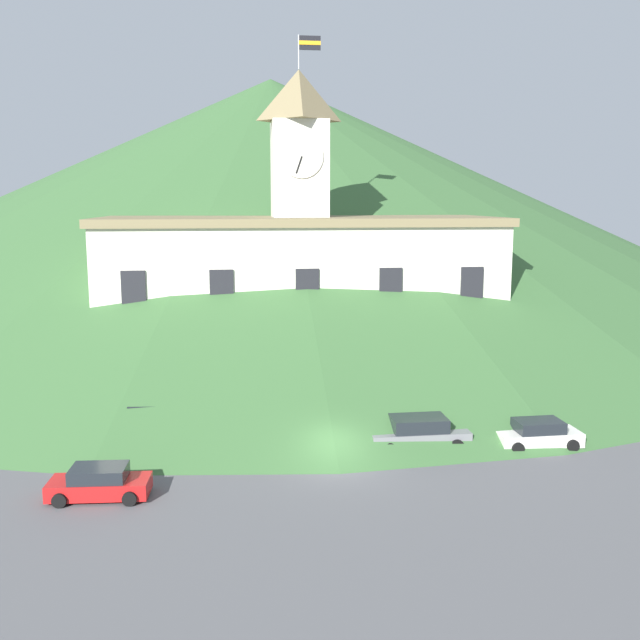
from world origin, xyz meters
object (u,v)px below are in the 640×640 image
car_white_taxi (538,435)px  car_gray_pickup (418,434)px  street_lamp_center (313,349)px  pedestrian (344,394)px  car_blue_van (156,422)px  street_lamp_far_right (152,356)px  car_green_wagon (299,415)px  street_lamp_left (470,348)px  car_red_sedan (99,483)px

car_white_taxi → car_gray_pickup: car_gray_pickup is taller
street_lamp_center → pedestrian: size_ratio=2.81×
car_white_taxi → car_blue_van: bearing=-12.4°
car_white_taxi → pedestrian: pedestrian is taller
street_lamp_far_right → car_green_wagon: (8.98, -5.65, -2.55)m
street_lamp_left → car_white_taxi: (0.30, -10.57, -2.58)m
street_lamp_far_right → street_lamp_left: bearing=0.0°
street_lamp_far_right → street_lamp_center: street_lamp_center is taller
street_lamp_center → car_gray_pickup: bearing=-65.5°
street_lamp_center → street_lamp_far_right: bearing=180.0°
car_gray_pickup → street_lamp_center: bearing=-66.4°
street_lamp_far_right → car_red_sedan: size_ratio=0.99×
car_green_wagon → car_red_sedan: 13.23m
car_gray_pickup → street_lamp_left: bearing=-122.3°
street_lamp_center → street_lamp_left: size_ratio=1.06×
street_lamp_center → car_gray_pickup: street_lamp_center is taller
car_red_sedan → car_gray_pickup: bearing=-160.7°
street_lamp_far_right → car_green_wagon: 10.91m
car_white_taxi → pedestrian: (-9.25, 8.40, 0.22)m
street_lamp_far_right → pedestrian: bearing=-10.1°
car_red_sedan → street_lamp_far_right: bearing=-89.8°
car_green_wagon → car_blue_van: bearing=-168.4°
car_gray_pickup → pedestrian: car_gray_pickup is taller
street_lamp_far_right → car_white_taxi: (21.42, -10.57, -2.58)m
car_blue_van → pedestrian: size_ratio=3.06×
car_gray_pickup → car_red_sedan: 16.38m
street_lamp_far_right → car_blue_van: (0.90, -6.69, -2.31)m
street_lamp_center → street_lamp_left: (10.71, 0.00, -0.16)m
pedestrian → street_lamp_left: bearing=61.7°
street_lamp_center → pedestrian: 3.77m
car_white_taxi → pedestrian: bearing=-43.9°
car_blue_van → pedestrian: (11.27, 4.51, -0.05)m
street_lamp_far_right → street_lamp_center: bearing=0.0°
car_blue_van → car_red_sedan: size_ratio=1.14×
street_lamp_center → pedestrian: street_lamp_center is taller
street_lamp_center → car_blue_van: size_ratio=0.92×
car_red_sedan → car_white_taxi: bearing=-166.6°
street_lamp_left → car_white_taxi: 10.89m
street_lamp_far_right → street_lamp_center: 10.42m
street_lamp_left → car_red_sedan: street_lamp_left is taller
street_lamp_left → car_green_wagon: (-12.14, -5.65, -2.56)m
pedestrian → car_green_wagon: bearing=-84.6°
car_white_taxi → car_gray_pickup: 6.46m
car_blue_van → car_gray_pickup: bearing=-13.5°
street_lamp_center → street_lamp_left: 10.71m
car_gray_pickup → car_red_sedan: (-15.73, -4.57, -0.14)m
car_red_sedan → street_lamp_left: bearing=-143.2°
street_lamp_left → street_lamp_center: bearing=180.0°
car_blue_van → car_red_sedan: car_blue_van is taller
street_lamp_center → car_green_wagon: size_ratio=0.99×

